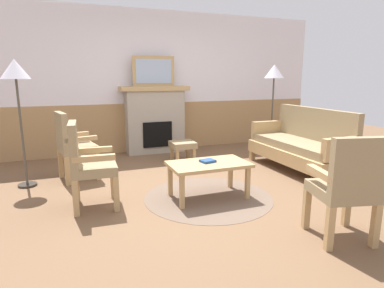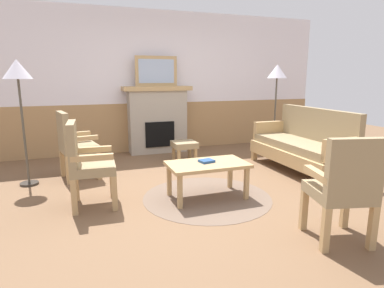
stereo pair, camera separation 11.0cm
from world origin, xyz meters
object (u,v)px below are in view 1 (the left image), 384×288
object	(u,v)px
coffee_table	(209,167)
armchair_by_window_left	(72,143)
framed_picture	(154,71)
armchair_near_fireplace	(87,161)
book_on_table	(208,161)
couch	(301,146)
armchair_front_left	(347,184)
footstool	(183,146)
floor_lamp_by_chairs	(16,77)
floor_lamp_by_couch	(274,77)
fireplace	(155,119)

from	to	relation	value
coffee_table	armchair_by_window_left	xyz separation A→B (m)	(-1.52, 1.34, 0.15)
framed_picture	coffee_table	world-z (taller)	framed_picture
armchair_near_fireplace	book_on_table	bearing A→B (deg)	-7.14
coffee_table	armchair_near_fireplace	bearing A→B (deg)	171.63
couch	armchair_front_left	distance (m)	2.28
footstool	floor_lamp_by_chairs	size ratio (longest dim) A/B	0.24
couch	armchair_front_left	size ratio (longest dim) A/B	1.84
armchair_by_window_left	armchair_front_left	world-z (taller)	same
couch	footstool	bearing A→B (deg)	143.75
floor_lamp_by_couch	floor_lamp_by_chairs	size ratio (longest dim) A/B	1.00
fireplace	armchair_by_window_left	size ratio (longest dim) A/B	1.33
fireplace	framed_picture	size ratio (longest dim) A/B	1.62
armchair_by_window_left	floor_lamp_by_couch	world-z (taller)	floor_lamp_by_couch
fireplace	framed_picture	world-z (taller)	framed_picture
framed_picture	armchair_front_left	size ratio (longest dim) A/B	0.82
fireplace	book_on_table	world-z (taller)	fireplace
armchair_front_left	couch	bearing A→B (deg)	60.08
framed_picture	armchair_by_window_left	size ratio (longest dim) A/B	0.82
armchair_near_fireplace	floor_lamp_by_chairs	world-z (taller)	floor_lamp_by_chairs
couch	floor_lamp_by_chairs	xyz separation A→B (m)	(-3.95, 0.72, 1.05)
book_on_table	floor_lamp_by_chairs	xyz separation A→B (m)	(-2.13, 1.24, 1.00)
coffee_table	floor_lamp_by_chairs	bearing A→B (deg)	149.17
armchair_near_fireplace	armchair_front_left	world-z (taller)	same
fireplace	armchair_by_window_left	distance (m)	2.00
armchair_near_fireplace	fireplace	bearing A→B (deg)	59.69
footstool	coffee_table	bearing A→B (deg)	-98.98
fireplace	armchair_front_left	xyz separation A→B (m)	(0.67, -4.03, -0.11)
armchair_by_window_left	floor_lamp_by_chairs	bearing A→B (deg)	-173.43
book_on_table	coffee_table	bearing A→B (deg)	-92.32
coffee_table	book_on_table	distance (m)	0.08
couch	coffee_table	size ratio (longest dim) A/B	1.88
couch	armchair_near_fireplace	bearing A→B (deg)	-173.86
armchair_by_window_left	armchair_front_left	size ratio (longest dim) A/B	1.00
book_on_table	floor_lamp_by_chairs	size ratio (longest dim) A/B	0.10
armchair_by_window_left	floor_lamp_by_chairs	distance (m)	1.10
couch	armchair_near_fireplace	distance (m)	3.23
book_on_table	armchair_front_left	bearing A→B (deg)	-64.67
armchair_near_fireplace	armchair_by_window_left	bearing A→B (deg)	96.69
armchair_by_window_left	armchair_near_fireplace	bearing A→B (deg)	-83.31
framed_picture	armchair_by_window_left	distance (m)	2.24
floor_lamp_by_couch	couch	bearing A→B (deg)	-102.72
coffee_table	footstool	xyz separation A→B (m)	(0.27, 1.69, -0.10)
footstool	armchair_by_window_left	distance (m)	1.84
floor_lamp_by_chairs	armchair_near_fireplace	bearing A→B (deg)	-55.12
armchair_near_fireplace	armchair_front_left	xyz separation A→B (m)	(2.07, -1.63, 0.00)
armchair_near_fireplace	armchair_by_window_left	world-z (taller)	same
footstool	floor_lamp_by_couch	bearing A→B (deg)	1.06
fireplace	armchair_front_left	world-z (taller)	fireplace
coffee_table	armchair_by_window_left	world-z (taller)	armchair_by_window_left
footstool	armchair_by_window_left	bearing A→B (deg)	-168.88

